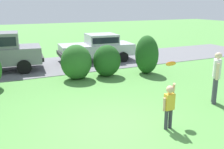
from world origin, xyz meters
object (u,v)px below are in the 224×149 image
(parked_sedan, at_px, (98,46))
(adult_onlooker, at_px, (216,75))
(child_thrower, at_px, (169,104))
(frisbee, at_px, (171,64))

(parked_sedan, xyz_separation_m, adult_onlooker, (0.95, -7.99, 0.13))
(child_thrower, bearing_deg, parked_sedan, 79.74)
(parked_sedan, relative_size, child_thrower, 3.53)
(child_thrower, height_order, frisbee, frisbee)
(child_thrower, relative_size, adult_onlooker, 0.74)
(frisbee, bearing_deg, adult_onlooker, 6.65)
(child_thrower, height_order, adult_onlooker, adult_onlooker)
(child_thrower, bearing_deg, frisbee, 53.22)
(frisbee, bearing_deg, parked_sedan, 82.16)
(frisbee, relative_size, adult_onlooker, 0.18)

